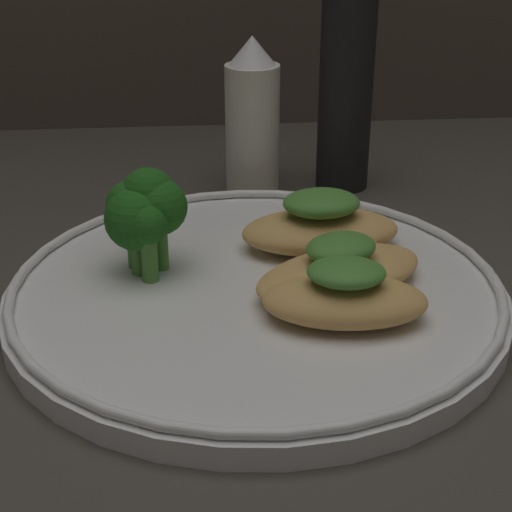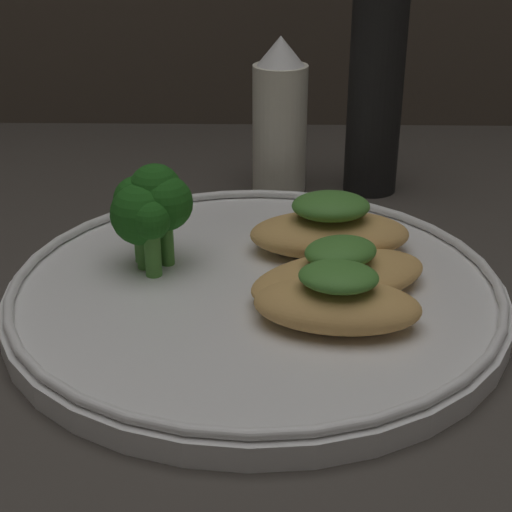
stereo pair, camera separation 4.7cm
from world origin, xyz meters
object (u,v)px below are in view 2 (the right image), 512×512
(broccoli_bunch, at_px, (150,207))
(pepper_grinder, at_px, (376,88))
(plate, at_px, (256,291))
(sauce_bottle, at_px, (280,119))

(broccoli_bunch, relative_size, pepper_grinder, 0.35)
(broccoli_bunch, height_order, pepper_grinder, pepper_grinder)
(plate, bearing_deg, pepper_grinder, 65.51)
(broccoli_bunch, bearing_deg, plate, -22.06)
(broccoli_bunch, distance_m, sauce_bottle, 0.19)
(plate, relative_size, sauce_bottle, 2.39)
(sauce_bottle, distance_m, pepper_grinder, 0.08)
(sauce_bottle, height_order, pepper_grinder, pepper_grinder)
(broccoli_bunch, height_order, sauce_bottle, sauce_bottle)
(plate, bearing_deg, broccoli_bunch, 157.94)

